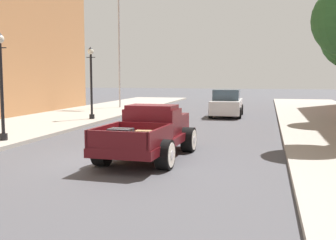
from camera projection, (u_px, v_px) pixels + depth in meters
The scene contains 6 objects.
ground_plane at pixel (129, 160), 12.23m from camera, with size 140.00×140.00×0.00m, color #47474C.
hotrod_truck_maroon at pixel (152, 132), 12.63m from camera, with size 2.34×5.00×1.58m.
car_background_white at pixel (227, 104), 25.24m from camera, with size 1.94×4.33×1.65m.
street_lamp_near at pixel (1, 78), 14.75m from camera, with size 0.50×0.32×3.85m.
street_lamp_far at pixel (91, 77), 22.23m from camera, with size 0.50×0.32×3.85m.
flagpole at pixel (122, 30), 30.17m from camera, with size 1.74×0.16×9.16m.
Camera 1 is at (3.92, -11.44, 2.45)m, focal length 44.47 mm.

